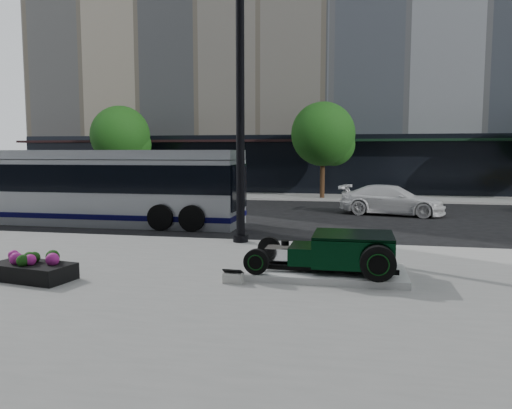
% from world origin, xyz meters
% --- Properties ---
extents(ground, '(120.00, 120.00, 0.00)m').
position_xyz_m(ground, '(0.00, 0.00, 0.00)').
color(ground, black).
rests_on(ground, ground).
extents(sidewalk_near, '(70.00, 17.00, 0.12)m').
position_xyz_m(sidewalk_near, '(0.00, -10.50, 0.06)').
color(sidewalk_near, gray).
rests_on(sidewalk_near, ground).
extents(sidewalk_far, '(70.00, 4.00, 0.12)m').
position_xyz_m(sidewalk_far, '(0.00, 14.00, 0.06)').
color(sidewalk_far, gray).
rests_on(sidewalk_far, ground).
extents(street_trees, '(29.80, 3.80, 5.70)m').
position_xyz_m(street_trees, '(1.15, 13.07, 3.77)').
color(street_trees, black).
rests_on(street_trees, sidewalk_far).
extents(display_plinth, '(3.40, 1.80, 0.15)m').
position_xyz_m(display_plinth, '(2.46, -6.11, 0.20)').
color(display_plinth, silver).
rests_on(display_plinth, sidewalk_near).
extents(hot_rod, '(3.22, 2.00, 0.81)m').
position_xyz_m(hot_rod, '(2.79, -6.11, 0.70)').
color(hot_rod, black).
rests_on(hot_rod, display_plinth).
extents(info_plaque, '(0.41, 0.31, 0.31)m').
position_xyz_m(info_plaque, '(0.55, -7.10, 0.24)').
color(info_plaque, silver).
rests_on(info_plaque, sidewalk_near).
extents(lamppost, '(0.46, 0.46, 8.43)m').
position_xyz_m(lamppost, '(-0.39, -2.40, 4.02)').
color(lamppost, black).
rests_on(lamppost, sidewalk_near).
extents(flower_planter, '(1.90, 1.18, 0.57)m').
position_xyz_m(flower_planter, '(-3.74, -7.72, 0.33)').
color(flower_planter, black).
rests_on(flower_planter, sidewalk_near).
extents(transit_bus, '(12.12, 2.88, 2.92)m').
position_xyz_m(transit_bus, '(-7.31, 1.19, 1.49)').
color(transit_bus, '#ADB1B7').
rests_on(transit_bus, ground).
extents(white_sedan, '(4.94, 2.81, 1.35)m').
position_xyz_m(white_sedan, '(4.62, 6.36, 0.67)').
color(white_sedan, silver).
rests_on(white_sedan, ground).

